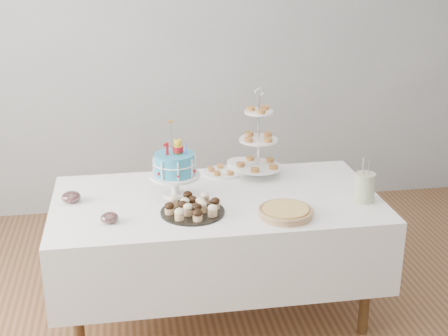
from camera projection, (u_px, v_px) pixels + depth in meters
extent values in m
cube|color=gray|center=(185.00, 51.00, 5.05)|extent=(5.00, 0.04, 2.70)
cube|color=white|center=(217.00, 232.00, 3.75)|extent=(1.92, 1.02, 0.45)
cylinder|color=#52351C|center=(77.00, 308.00, 3.36)|extent=(0.06, 0.06, 0.67)
cylinder|color=#52351C|center=(366.00, 283.00, 3.61)|extent=(0.06, 0.06, 0.67)
cylinder|color=#52351C|center=(83.00, 246.00, 4.04)|extent=(0.06, 0.06, 0.67)
cylinder|color=#52351C|center=(326.00, 228.00, 4.29)|extent=(0.06, 0.06, 0.67)
cylinder|color=#2C94C1|center=(175.00, 164.00, 3.63)|extent=(0.23, 0.23, 0.13)
torus|color=white|center=(175.00, 163.00, 3.63)|extent=(0.25, 0.25, 0.01)
cube|color=#AC1219|center=(167.00, 149.00, 3.58)|extent=(0.02, 0.02, 0.07)
cylinder|color=blue|center=(186.00, 148.00, 3.58)|extent=(0.01, 0.01, 0.07)
cylinder|color=silver|center=(171.00, 137.00, 3.61)|extent=(0.00, 0.00, 0.18)
cylinder|color=#FCB146|center=(171.00, 121.00, 3.57)|extent=(0.05, 0.05, 0.01)
cylinder|color=black|center=(193.00, 212.00, 3.47)|extent=(0.36, 0.36, 0.01)
ellipsoid|color=black|center=(180.00, 204.00, 3.44)|extent=(0.05, 0.05, 0.04)
ellipsoid|color=beige|center=(205.00, 203.00, 3.47)|extent=(0.05, 0.05, 0.04)
cylinder|color=tan|center=(286.00, 213.00, 3.43)|extent=(0.29, 0.29, 0.04)
cylinder|color=tan|center=(286.00, 210.00, 3.42)|extent=(0.25, 0.25, 0.02)
torus|color=tan|center=(286.00, 210.00, 3.42)|extent=(0.31, 0.31, 0.02)
cylinder|color=silver|center=(258.00, 137.00, 3.92)|extent=(0.01, 0.01, 0.53)
cylinder|color=white|center=(258.00, 167.00, 3.99)|extent=(0.30, 0.30, 0.01)
cylinder|color=white|center=(258.00, 140.00, 3.93)|extent=(0.24, 0.24, 0.01)
cylinder|color=white|center=(259.00, 112.00, 3.87)|extent=(0.18, 0.18, 0.01)
torus|color=silver|center=(259.00, 92.00, 3.83)|extent=(0.06, 0.01, 0.06)
cylinder|color=white|center=(242.00, 167.00, 4.07)|extent=(0.19, 0.19, 0.07)
cylinder|color=white|center=(222.00, 173.00, 4.06)|extent=(0.25, 0.25, 0.01)
ellipsoid|color=silver|center=(110.00, 218.00, 3.35)|extent=(0.10, 0.10, 0.06)
cylinder|color=#5D0D08|center=(110.00, 219.00, 3.35)|extent=(0.07, 0.07, 0.03)
ellipsoid|color=silver|center=(71.00, 197.00, 3.61)|extent=(0.11, 0.11, 0.07)
cylinder|color=#5D0D08|center=(71.00, 198.00, 3.61)|extent=(0.08, 0.08, 0.03)
cylinder|color=silver|center=(365.00, 187.00, 3.60)|extent=(0.12, 0.12, 0.17)
cylinder|color=silver|center=(372.00, 183.00, 3.63)|extent=(0.01, 0.01, 0.09)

